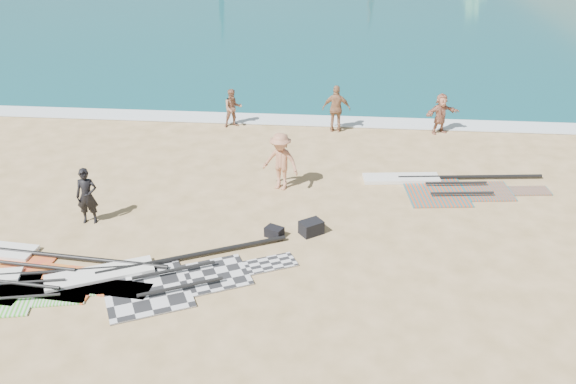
# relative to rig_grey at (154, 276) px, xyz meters

# --- Properties ---
(ground) EXTENTS (300.00, 300.00, 0.00)m
(ground) POSITION_rel_rig_grey_xyz_m (2.44, -1.00, -0.05)
(ground) COLOR #DBB580
(ground) RESTS_ON ground
(surf_line) EXTENTS (300.00, 1.20, 0.04)m
(surf_line) POSITION_rel_rig_grey_xyz_m (2.44, 11.30, -0.05)
(surf_line) COLOR white
(surf_line) RESTS_ON ground
(rig_grey) EXTENTS (6.21, 4.04, 0.20)m
(rig_grey) POSITION_rel_rig_grey_xyz_m (0.00, 0.00, 0.00)
(rig_grey) COLOR #29292C
(rig_grey) RESTS_ON ground
(rig_green) EXTENTS (4.99, 2.45, 0.19)m
(rig_green) POSITION_rel_rig_grey_xyz_m (-3.26, -0.70, -0.00)
(rig_green) COLOR green
(rig_green) RESTS_ON ground
(rig_orange) EXTENTS (5.86, 2.52, 0.20)m
(rig_orange) POSITION_rel_rig_grey_xyz_m (7.68, 5.79, -0.00)
(rig_orange) COLOR #FC4914
(rig_orange) RESTS_ON ground
(rig_red) EXTENTS (6.38, 2.78, 0.20)m
(rig_red) POSITION_rel_rig_grey_xyz_m (-3.51, 0.15, 0.00)
(rig_red) COLOR red
(rig_red) RESTS_ON ground
(gear_bag_near) EXTENTS (0.74, 0.71, 0.38)m
(gear_bag_near) POSITION_rel_rig_grey_xyz_m (3.75, 2.49, 0.14)
(gear_bag_near) COLOR black
(gear_bag_near) RESTS_ON ground
(gear_bag_far) EXTENTS (0.57, 0.50, 0.28)m
(gear_bag_far) POSITION_rel_rig_grey_xyz_m (2.75, 2.24, 0.09)
(gear_bag_far) COLOR black
(gear_bag_far) RESTS_ON ground
(person_wetsuit) EXTENTS (0.64, 0.46, 1.66)m
(person_wetsuit) POSITION_rel_rig_grey_xyz_m (-2.57, 2.59, 0.78)
(person_wetsuit) COLOR black
(person_wetsuit) RESTS_ON ground
(beachgoer_left) EXTENTS (0.89, 0.81, 1.50)m
(beachgoer_left) POSITION_rel_rig_grey_xyz_m (0.24, 10.50, 0.70)
(beachgoer_left) COLOR #99654B
(beachgoer_left) RESTS_ON ground
(beachgoer_mid) EXTENTS (1.37, 1.07, 1.86)m
(beachgoer_mid) POSITION_rel_rig_grey_xyz_m (2.63, 5.22, 0.88)
(beachgoer_mid) COLOR #B67858
(beachgoer_mid) RESTS_ON ground
(beachgoer_back) EXTENTS (1.07, 0.46, 1.82)m
(beachgoer_back) POSITION_rel_rig_grey_xyz_m (4.25, 10.33, 0.86)
(beachgoer_back) COLOR #A4714E
(beachgoer_back) RESTS_ON ground
(beachgoer_right) EXTENTS (1.50, 1.07, 1.56)m
(beachgoer_right) POSITION_rel_rig_grey_xyz_m (8.19, 10.50, 0.73)
(beachgoer_right) COLOR #B47459
(beachgoer_right) RESTS_ON ground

